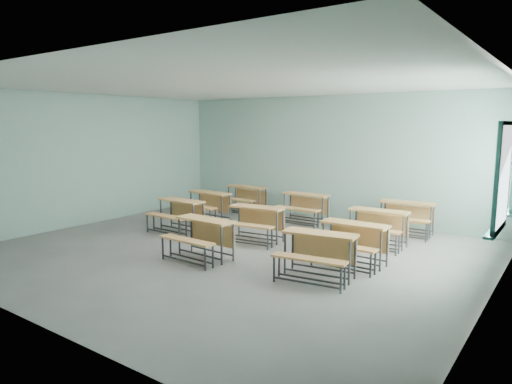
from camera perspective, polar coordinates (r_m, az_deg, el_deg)
room at (r=8.67m, az=-2.44°, el=2.79°), size 9.04×8.04×3.24m
desk_unit_r0c1 at (r=8.42m, az=-6.84°, el=-5.05°), size 1.22×0.85×0.74m
desk_unit_r0c2 at (r=7.36m, az=7.67°, el=-7.03°), size 1.27×0.94×0.74m
desk_unit_r1c0 at (r=10.60m, az=-9.70°, el=-2.32°), size 1.21×0.84×0.74m
desk_unit_r1c1 at (r=9.60m, az=-0.17°, el=-3.32°), size 1.27×0.93×0.74m
desk_unit_r1c2 at (r=8.18m, az=11.91°, el=-5.58°), size 1.19×0.81×0.74m
desk_unit_r2c0 at (r=11.73m, az=-6.12°, el=-1.22°), size 1.22×0.85×0.74m
desk_unit_r2c2 at (r=9.52m, az=14.85°, el=-3.71°), size 1.20×0.83×0.74m
desk_unit_r3c0 at (r=12.75m, az=-1.44°, el=-0.40°), size 1.20×0.82×0.74m
desk_unit_r3c1 at (r=11.43m, az=6.00°, el=-1.47°), size 1.19×0.81×0.74m
desk_unit_r3c2 at (r=10.70m, az=18.22°, el=-2.52°), size 1.23×0.87×0.74m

